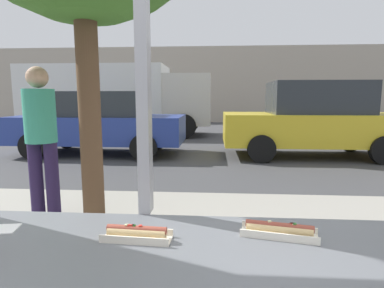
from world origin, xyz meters
The scene contains 10 objects.
ground_plane centered at (0.00, 8.00, 0.00)m, with size 60.00×60.00×0.00m, color #424244.
sidewalk_strip centered at (0.00, 1.60, 0.08)m, with size 16.00×2.80×0.16m, color #9E998E.
building_facade_far centered at (0.00, 18.65, 2.27)m, with size 28.00×1.20×4.53m, color #A89E8E.
hotdog_tray_near centered at (0.53, -0.14, 0.99)m, with size 0.28×0.14×0.05m.
hotdog_tray_far centered at (0.03, -0.20, 0.99)m, with size 0.25×0.10×0.05m.
napkin_wrapper centered at (-0.51, -0.15, 0.97)m, with size 0.12×0.09×0.00m, color white.
parked_car_blue centered at (-2.67, 6.78, 0.83)m, with size 4.35×1.96×1.62m.
parked_car_yellow centered at (2.76, 6.78, 0.93)m, with size 4.34×1.96×1.86m.
box_truck centered at (-3.58, 11.07, 1.52)m, with size 7.29×2.44×2.71m.
pedestrian centered at (-1.53, 1.96, 1.09)m, with size 0.32×0.32×1.63m.
Camera 1 is at (0.29, -1.22, 1.46)m, focal length 29.30 mm.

